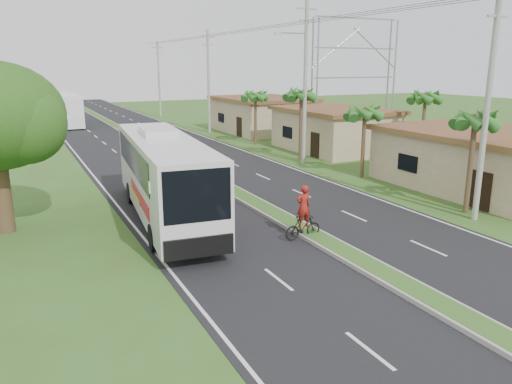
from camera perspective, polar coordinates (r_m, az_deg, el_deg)
name	(u,v)px	position (r m, az deg, el deg)	size (l,w,h in m)	color
ground	(359,263)	(19.58, 11.69, -7.94)	(180.00, 180.00, 0.00)	#3B521E
road_asphalt	(189,168)	(36.75, -7.64, 2.74)	(14.00, 160.00, 0.02)	black
median_strip	(189,167)	(36.73, -7.64, 2.88)	(1.20, 160.00, 0.18)	gray
lane_edge_left	(94,177)	(35.26, -18.00, 1.65)	(0.12, 160.00, 0.01)	silver
lane_edge_right	(270,161)	(39.34, 1.66, 3.61)	(0.12, 160.00, 0.01)	silver
shop_near	(488,161)	(32.86, 24.98, 3.28)	(8.60, 12.60, 3.52)	tan
shop_mid	(334,129)	(44.51, 8.87, 7.12)	(7.60, 10.60, 3.67)	tan
shop_far	(262,114)	(56.47, 0.66, 8.86)	(8.60, 11.60, 3.82)	tan
palm_verge_a	(475,119)	(26.75, 23.78, 7.60)	(2.40, 2.40, 5.45)	#473321
palm_verge_b	(365,112)	(33.53, 12.35, 8.94)	(2.40, 2.40, 5.05)	#473321
palm_verge_c	(301,94)	(38.88, 5.21, 11.04)	(2.40, 2.40, 5.85)	#473321
palm_verge_d	(255,96)	(47.04, -0.06, 10.96)	(2.40, 2.40, 5.25)	#473321
palm_behind_shop	(426,97)	(41.09, 18.81, 10.26)	(2.40, 2.40, 5.65)	#473321
utility_pole_a	(488,102)	(25.65, 24.96, 9.34)	(1.60, 0.28, 11.00)	gray
utility_pole_b	(305,80)	(37.80, 5.61, 12.66)	(3.20, 0.28, 12.00)	gray
utility_pole_c	(209,80)	(55.85, -5.45, 12.59)	(1.60, 0.28, 11.00)	gray
utility_pole_d	(159,78)	(74.88, -11.03, 12.63)	(1.60, 0.28, 10.50)	gray
billboard_lattice	(355,70)	(55.35, 11.22, 13.56)	(10.18, 1.18, 12.07)	gray
coach_bus_main	(164,172)	(24.31, -10.48, 2.31)	(4.07, 13.47, 4.29)	silver
coach_bus_far	(64,107)	(67.42, -21.10, 9.02)	(3.06, 13.21, 3.84)	white
motorcyclist	(303,219)	(21.50, 5.41, -3.14)	(1.74, 0.52, 2.41)	black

